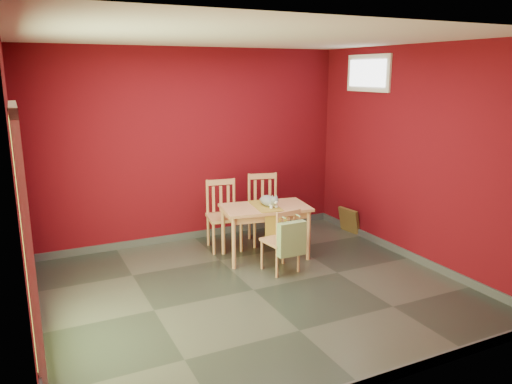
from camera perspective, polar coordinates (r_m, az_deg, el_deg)
name	(u,v)px	position (r m, az deg, el deg)	size (l,w,h in m)	color
ground	(253,290)	(5.66, -0.29, -11.12)	(4.50, 4.50, 0.00)	#2D342D
room_shell	(253,286)	(5.64, -0.29, -10.66)	(4.50, 4.50, 4.50)	#5A0911
doorway	(25,231)	(4.42, -24.93, -4.04)	(0.06, 1.01, 2.13)	#B7D838
window	(368,73)	(7.18, 12.69, 13.12)	(0.05, 0.90, 0.50)	white
outlet_plate	(290,206)	(7.93, 3.92, -1.58)	(0.08, 0.01, 0.12)	silver
dining_table	(265,213)	(6.42, 1.07, -2.37)	(1.18, 0.79, 0.69)	tan
table_runner	(269,212)	(6.32, 1.49, -2.27)	(0.38, 0.65, 0.31)	olive
chair_far_left	(223,214)	(6.81, -3.75, -2.54)	(0.50, 0.50, 0.94)	tan
chair_far_right	(265,208)	(7.05, 1.00, -1.84)	(0.55, 0.55, 0.97)	tan
chair_near	(282,239)	(6.02, 3.00, -5.44)	(0.42, 0.42, 0.80)	tan
tote_bag	(292,239)	(5.84, 4.09, -5.34)	(0.34, 0.20, 0.47)	#819C63
cat	(269,199)	(6.39, 1.44, -0.78)	(0.20, 0.38, 0.19)	slate
picture_frame	(349,220)	(7.66, 10.59, -3.21)	(0.17, 0.39, 0.38)	brown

